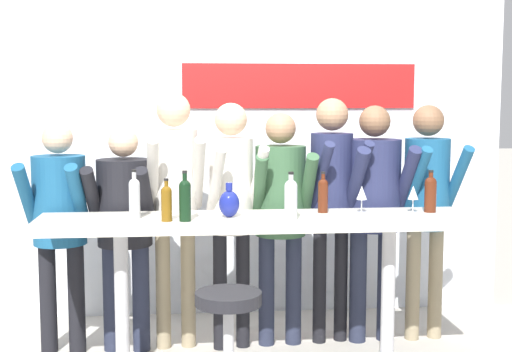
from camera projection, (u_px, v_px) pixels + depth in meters
name	position (u px, v px, depth m)	size (l,w,h in m)	color
back_wall	(242.00, 146.00, 5.87)	(4.38, 0.12, 2.77)	silver
tasting_table	(257.00, 239.00, 4.54)	(2.78, 0.58, 1.03)	silver
bar_stool	(229.00, 336.00, 3.90)	(0.38, 0.38, 0.73)	#B2B2B7
person_far_left	(59.00, 213.00, 4.91)	(0.48, 0.56, 1.62)	black
person_left	(124.00, 215.00, 4.95)	(0.50, 0.57, 1.58)	#23283D
person_center_left	(175.00, 189.00, 5.00)	(0.42, 0.56, 1.82)	gray
person_center	(232.00, 195.00, 4.99)	(0.43, 0.56, 1.75)	black
person_center_right	(281.00, 203.00, 5.07)	(0.44, 0.54, 1.68)	#23283D
person_right	(332.00, 189.00, 5.12)	(0.42, 0.56, 1.78)	black
person_far_right	(374.00, 197.00, 5.15)	(0.49, 0.58, 1.73)	#23283D
person_rightmost	(427.00, 194.00, 5.19)	(0.43, 0.55, 1.73)	gray
wine_bottle_0	(323.00, 194.00, 4.67)	(0.07, 0.07, 0.27)	#4C1E0F
wine_bottle_1	(185.00, 198.00, 4.34)	(0.07, 0.07, 0.31)	black
wine_bottle_2	(291.00, 198.00, 4.39)	(0.08, 0.08, 0.30)	#B7BCC1
wine_bottle_3	(430.00, 192.00, 4.69)	(0.08, 0.08, 0.28)	#4C1E0F
wine_bottle_4	(167.00, 201.00, 4.34)	(0.07, 0.07, 0.26)	brown
wine_bottle_5	(134.00, 196.00, 4.43)	(0.07, 0.07, 0.31)	#B7BCC1
wine_glass_0	(362.00, 194.00, 4.67)	(0.07, 0.07, 0.18)	silver
wine_glass_1	(413.00, 194.00, 4.67)	(0.07, 0.07, 0.18)	silver
decorative_vase	(229.00, 203.00, 4.49)	(0.13, 0.13, 0.22)	navy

